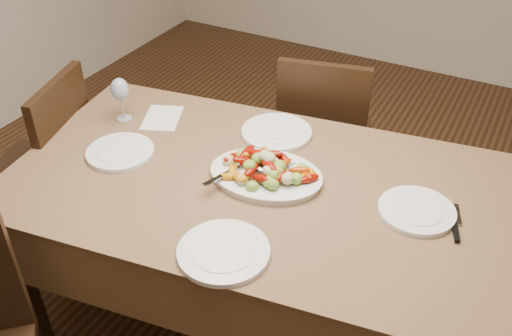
{
  "coord_description": "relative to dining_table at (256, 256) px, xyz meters",
  "views": [
    {
      "loc": [
        0.56,
        -1.31,
        2.02
      ],
      "look_at": [
        -0.23,
        0.17,
        0.82
      ],
      "focal_mm": 40.0,
      "sensor_mm": 36.0,
      "label": 1
    }
  ],
  "objects": [
    {
      "name": "wine_glass",
      "position": [
        -0.71,
        0.13,
        0.48
      ],
      "size": [
        0.08,
        0.08,
        0.2
      ],
      "primitive_type": null,
      "color": "#8C99A5",
      "rests_on": "dining_table"
    },
    {
      "name": "plate_near",
      "position": [
        0.09,
        -0.38,
        0.39
      ],
      "size": [
        0.29,
        0.29,
        0.02
      ],
      "primitive_type": "cylinder",
      "color": "white",
      "rests_on": "dining_table"
    },
    {
      "name": "plate_right",
      "position": [
        0.57,
        0.1,
        0.39
      ],
      "size": [
        0.26,
        0.26,
        0.02
      ],
      "primitive_type": "cylinder",
      "color": "white",
      "rests_on": "dining_table"
    },
    {
      "name": "plate_left",
      "position": [
        -0.56,
        -0.09,
        0.39
      ],
      "size": [
        0.26,
        0.26,
        0.02
      ],
      "primitive_type": "cylinder",
      "color": "white",
      "rests_on": "dining_table"
    },
    {
      "name": "serving_spoon",
      "position": [
        -0.03,
        -0.01,
        0.43
      ],
      "size": [
        0.29,
        0.12,
        0.03
      ],
      "primitive_type": null,
      "rotation": [
        0.0,
        0.0,
        -0.23
      ],
      "color": "#9EA0A8",
      "rests_on": "serving_platter"
    },
    {
      "name": "table_knife",
      "position": [
        0.7,
        0.1,
        0.38
      ],
      "size": [
        0.08,
        0.2,
        0.01
      ],
      "primitive_type": null,
      "rotation": [
        0.0,
        0.0,
        0.32
      ],
      "color": "#9EA0A8",
      "rests_on": "dining_table"
    },
    {
      "name": "chair_left",
      "position": [
        -1.12,
        -0.07,
        0.1
      ],
      "size": [
        0.52,
        0.52,
        0.95
      ],
      "primitive_type": null,
      "rotation": [
        0.0,
        0.0,
        -1.29
      ],
      "color": "black",
      "rests_on": "ground"
    },
    {
      "name": "chair_far",
      "position": [
        -0.06,
        0.85,
        0.1
      ],
      "size": [
        0.5,
        0.5,
        0.95
      ],
      "primitive_type": null,
      "rotation": [
        0.0,
        0.0,
        3.37
      ],
      "color": "black",
      "rests_on": "ground"
    },
    {
      "name": "serving_platter",
      "position": [
        0.02,
        0.03,
        0.39
      ],
      "size": [
        0.45,
        0.36,
        0.02
      ],
      "primitive_type": "ellipsoid",
      "rotation": [
        0.0,
        0.0,
        0.14
      ],
      "color": "white",
      "rests_on": "dining_table"
    },
    {
      "name": "menu_card",
      "position": [
        -0.57,
        0.21,
        0.38
      ],
      "size": [
        0.22,
        0.25,
        0.0
      ],
      "primitive_type": "cube",
      "rotation": [
        0.0,
        0.0,
        0.4
      ],
      "color": "silver",
      "rests_on": "dining_table"
    },
    {
      "name": "roasted_vegetables",
      "position": [
        0.02,
        0.03,
        0.45
      ],
      "size": [
        0.36,
        0.27,
        0.09
      ],
      "primitive_type": null,
      "rotation": [
        0.0,
        0.0,
        0.14
      ],
      "color": "#740B02",
      "rests_on": "serving_platter"
    },
    {
      "name": "dining_table",
      "position": [
        0.0,
        0.0,
        0.0
      ],
      "size": [
        1.97,
        1.29,
        0.76
      ],
      "primitive_type": "cube",
      "rotation": [
        0.0,
        0.0,
        0.14
      ],
      "color": "brown",
      "rests_on": "ground"
    },
    {
      "name": "plate_far",
      "position": [
        -0.08,
        0.33,
        0.39
      ],
      "size": [
        0.29,
        0.29,
        0.02
      ],
      "primitive_type": "cylinder",
      "color": "white",
      "rests_on": "dining_table"
    }
  ]
}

